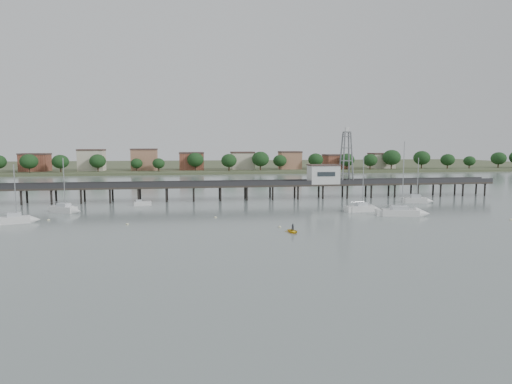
# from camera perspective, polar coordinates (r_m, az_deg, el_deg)

# --- Properties ---
(ground_plane) EXTENTS (500.00, 500.00, 0.00)m
(ground_plane) POSITION_cam_1_polar(r_m,az_deg,el_deg) (56.16, 3.30, -8.75)
(ground_plane) COLOR slate
(ground_plane) RESTS_ON ground
(pier) EXTENTS (150.00, 5.00, 5.50)m
(pier) POSITION_cam_1_polar(r_m,az_deg,el_deg) (114.10, -3.09, 0.84)
(pier) COLOR #2D2823
(pier) RESTS_ON ground
(pier_building) EXTENTS (8.40, 5.40, 5.30)m
(pier_building) POSITION_cam_1_polar(r_m,az_deg,el_deg) (119.03, 8.97, 2.38)
(pier_building) COLOR silver
(pier_building) RESTS_ON ground
(lattice_tower) EXTENTS (3.20, 3.20, 15.50)m
(lattice_tower) POSITION_cam_1_polar(r_m,az_deg,el_deg) (120.98, 11.95, 4.49)
(lattice_tower) COLOR slate
(lattice_tower) RESTS_ON ground
(sailboat_e) EXTENTS (7.49, 4.05, 11.99)m
(sailboat_e) POSITION_cam_1_polar(r_m,az_deg,el_deg) (116.17, 20.99, -1.03)
(sailboat_e) COLOR white
(sailboat_e) RESTS_ON ground
(sailboat_a) EXTENTS (7.22, 4.03, 11.58)m
(sailboat_a) POSITION_cam_1_polar(r_m,az_deg,el_deg) (91.64, -28.88, -3.25)
(sailboat_a) COLOR white
(sailboat_a) RESTS_ON ground
(sailboat_b) EXTENTS (7.57, 5.71, 12.46)m
(sailboat_b) POSITION_cam_1_polar(r_m,az_deg,el_deg) (101.13, -23.78, -2.18)
(sailboat_b) COLOR white
(sailboat_b) RESTS_ON ground
(sailboat_d) EXTENTS (10.35, 5.07, 16.28)m
(sailboat_d) POSITION_cam_1_polar(r_m,az_deg,el_deg) (94.06, 19.63, -2.62)
(sailboat_d) COLOR white
(sailboat_d) RESTS_ON ground
(sailboat_c) EXTENTS (7.91, 3.62, 12.67)m
(sailboat_c) POSITION_cam_1_polar(r_m,az_deg,el_deg) (97.63, 14.37, -2.12)
(sailboat_c) COLOR white
(sailboat_c) RESTS_ON ground
(white_tender) EXTENTS (4.25, 2.26, 1.57)m
(white_tender) POSITION_cam_1_polar(r_m,az_deg,el_deg) (107.19, -14.94, -1.49)
(white_tender) COLOR white
(white_tender) RESTS_ON ground
(yellow_dinghy) EXTENTS (2.14, 0.93, 2.90)m
(yellow_dinghy) POSITION_cam_1_polar(r_m,az_deg,el_deg) (72.19, 4.91, -5.38)
(yellow_dinghy) COLOR yellow
(yellow_dinghy) RESTS_ON ground
(dinghy_occupant) EXTENTS (0.66, 1.30, 0.30)m
(dinghy_occupant) POSITION_cam_1_polar(r_m,az_deg,el_deg) (72.19, 4.91, -5.38)
(dinghy_occupant) COLOR black
(dinghy_occupant) RESTS_ON ground
(mooring_buoys) EXTENTS (89.70, 24.79, 0.39)m
(mooring_buoys) POSITION_cam_1_polar(r_m,az_deg,el_deg) (85.26, 0.72, -3.51)
(mooring_buoys) COLOR beige
(mooring_buoys) RESTS_ON ground
(far_shore) EXTENTS (500.00, 170.00, 10.40)m
(far_shore) POSITION_cam_1_polar(r_m,az_deg,el_deg) (293.13, -6.62, 3.55)
(far_shore) COLOR #475133
(far_shore) RESTS_ON ground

